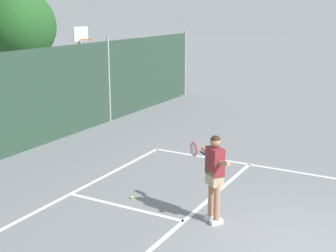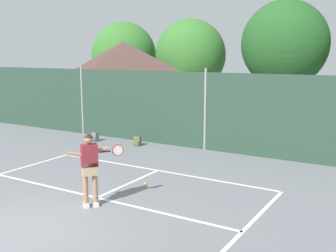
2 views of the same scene
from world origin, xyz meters
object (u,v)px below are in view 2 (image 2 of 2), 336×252
at_px(tennis_player, 90,164).
at_px(tennis_ball, 145,183).
at_px(backpack_grey, 95,137).
at_px(backpack_olive, 137,141).

height_order(tennis_player, tennis_ball, tennis_player).
relative_size(tennis_player, tennis_ball, 28.10).
bearing_deg(backpack_grey, tennis_player, -49.56).
bearing_deg(backpack_olive, tennis_player, -64.33).
xyz_separation_m(tennis_player, backpack_olive, (-2.99, 6.23, -0.92)).
distance_m(tennis_player, backpack_grey, 7.91).
bearing_deg(tennis_ball, backpack_grey, 143.93).
bearing_deg(backpack_grey, backpack_olive, 6.79).
height_order(tennis_player, backpack_olive, tennis_player).
bearing_deg(tennis_ball, backpack_olive, 127.83).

